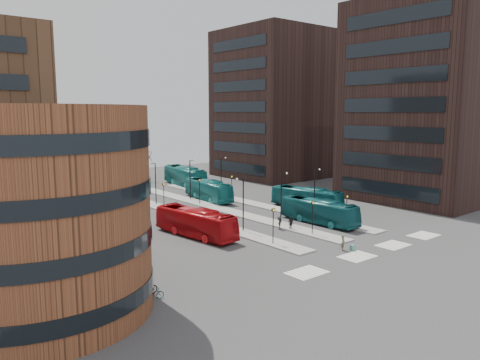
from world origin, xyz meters
TOP-DOWN VIEW (x-y plane):
  - ground at (0.00, 0.00)m, footprint 160.00×160.00m
  - island_left at (-4.00, 30.00)m, footprint 2.50×45.00m
  - island_mid at (2.00, 30.00)m, footprint 2.50×45.00m
  - island_right at (8.00, 30.00)m, footprint 2.50×45.00m
  - suitcase at (0.22, 5.47)m, footprint 0.48×0.39m
  - red_bus at (-8.76, 19.77)m, footprint 3.84×11.37m
  - teal_bus_a at (6.35, 15.20)m, footprint 2.67×10.82m
  - teal_bus_b at (4.79, 36.29)m, footprint 4.14×11.54m
  - teal_bus_c at (11.86, 22.25)m, footprint 4.32×11.08m
  - teal_bus_d at (9.60, 50.43)m, footprint 4.84×13.17m
  - traveller at (-0.53, 6.06)m, footprint 0.69×0.65m
  - commuter_a at (-6.20, 19.84)m, footprint 1.00×0.86m
  - commuter_b at (1.31, 15.02)m, footprint 0.48×0.98m
  - commuter_c at (0.44, 16.07)m, footprint 1.05×1.13m
  - bicycle_near at (-21.00, 7.20)m, footprint 1.74×1.00m
  - bicycle_mid at (-21.00, 8.02)m, footprint 1.88×0.74m
  - bicycle_far at (-21.00, 9.44)m, footprint 1.85×1.08m
  - crosswalk_stripes at (1.75, 4.00)m, footprint 22.35×2.40m
  - round_building at (-28.00, 10.00)m, footprint 15.16×15.16m
  - tower_near at (31.98, 16.00)m, footprint 20.12×20.00m
  - tower_far at (31.98, 50.00)m, footprint 20.12×20.00m
  - sign_poles at (1.60, 23.00)m, footprint 12.45×22.12m
  - lamp_posts at (2.64, 28.00)m, footprint 14.04×20.24m
  - bare_trees at (2.67, 62.67)m, footprint 10.97×8.14m

SIDE VIEW (x-z plane):
  - ground at x=0.00m, z-range 0.00..0.00m
  - crosswalk_stripes at x=1.75m, z-range 0.00..0.01m
  - island_left at x=-4.00m, z-range 0.00..0.15m
  - island_mid at x=2.00m, z-range 0.00..0.15m
  - island_right at x=8.00m, z-range 0.00..0.15m
  - suitcase at x=0.22m, z-range 0.00..0.56m
  - bicycle_near at x=-21.00m, z-range 0.00..0.86m
  - bicycle_far at x=-21.00m, z-range 0.00..0.92m
  - bicycle_mid at x=-21.00m, z-range 0.00..1.10m
  - commuter_c at x=0.44m, z-range 0.00..1.53m
  - traveller at x=-0.53m, z-range 0.00..1.58m
  - commuter_b at x=1.31m, z-range 0.00..1.61m
  - commuter_a at x=-6.20m, z-range 0.00..1.77m
  - teal_bus_a at x=6.35m, z-range 0.00..3.01m
  - teal_bus_c at x=11.86m, z-range 0.00..3.01m
  - red_bus at x=-8.76m, z-range 0.00..3.10m
  - teal_bus_b at x=4.79m, z-range 0.00..3.14m
  - teal_bus_d at x=9.60m, z-range 0.00..3.59m
  - sign_poles at x=1.60m, z-range 0.58..4.23m
  - bare_trees at x=2.67m, z-range -0.22..5.67m
  - lamp_posts at x=2.64m, z-range 0.52..6.64m
  - round_building at x=-28.00m, z-range -0.01..13.99m
  - tower_near at x=31.98m, z-range 0.00..30.00m
  - tower_far at x=31.98m, z-range 0.00..30.00m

